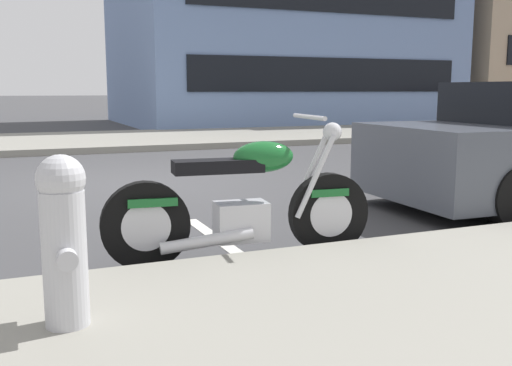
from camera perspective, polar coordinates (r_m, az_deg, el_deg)
ground_plane at (r=8.48m, az=-11.18°, el=-0.08°), size 260.00×260.00×0.00m
sidewalk_far_curb at (r=20.27m, az=19.80°, el=4.98°), size 120.00×5.00×0.14m
parking_stall_stripe at (r=5.05m, az=-2.86°, el=-6.06°), size 0.12×2.20×0.01m
parked_motorcycle at (r=4.54m, az=-1.18°, el=-2.20°), size 2.12×0.62×1.13m
fire_hydrant at (r=3.08m, az=-18.13°, el=-4.93°), size 0.24×0.36×0.87m
townhouse_mid_block at (r=24.18m, az=1.70°, el=15.63°), size 11.74×9.37×8.19m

